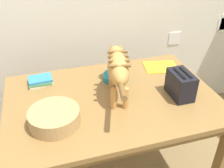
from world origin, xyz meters
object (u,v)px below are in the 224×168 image
(magazine, at_px, (161,67))
(coffee_mug, at_px, (117,69))
(book_stack, at_px, (40,81))
(cat, at_px, (118,68))
(saucer_bowl, at_px, (116,77))
(dining_table, at_px, (112,107))
(toaster, at_px, (181,85))
(wicker_basket, at_px, (54,117))

(magazine, bearing_deg, coffee_mug, -159.01)
(magazine, distance_m, book_stack, 0.92)
(cat, xyz_separation_m, book_stack, (-0.48, 0.28, -0.18))
(cat, relative_size, saucer_bowl, 3.41)
(cat, xyz_separation_m, coffee_mug, (0.05, 0.19, -0.11))
(coffee_mug, bearing_deg, cat, -104.79)
(dining_table, xyz_separation_m, saucer_bowl, (0.09, 0.21, 0.11))
(saucer_bowl, relative_size, toaster, 0.94)
(coffee_mug, height_order, magazine, coffee_mug)
(dining_table, relative_size, magazine, 5.40)
(saucer_bowl, relative_size, book_stack, 1.12)
(magazine, relative_size, book_stack, 1.51)
(cat, relative_size, toaster, 3.21)
(wicker_basket, bearing_deg, magazine, 26.86)
(dining_table, distance_m, toaster, 0.47)
(dining_table, height_order, magazine, magazine)
(dining_table, bearing_deg, toaster, -14.74)
(dining_table, bearing_deg, book_stack, 145.62)
(dining_table, distance_m, saucer_bowl, 0.25)
(saucer_bowl, distance_m, toaster, 0.47)
(wicker_basket, height_order, toaster, toaster)
(saucer_bowl, xyz_separation_m, wicker_basket, (-0.48, -0.37, 0.03))
(book_stack, bearing_deg, toaster, -25.47)
(coffee_mug, height_order, wicker_basket, coffee_mug)
(cat, bearing_deg, dining_table, -142.99)
(saucer_bowl, bearing_deg, wicker_basket, -142.19)
(cat, distance_m, toaster, 0.42)
(cat, distance_m, coffee_mug, 0.23)
(wicker_basket, bearing_deg, toaster, 3.51)
(coffee_mug, bearing_deg, saucer_bowl, 180.00)
(coffee_mug, relative_size, magazine, 0.48)
(cat, bearing_deg, toaster, -5.55)
(cat, bearing_deg, coffee_mug, 88.80)
(dining_table, relative_size, coffee_mug, 11.27)
(coffee_mug, bearing_deg, magazine, 10.29)
(dining_table, bearing_deg, wicker_basket, -157.18)
(coffee_mug, relative_size, wicker_basket, 0.42)
(wicker_basket, bearing_deg, book_stack, 96.51)
(cat, xyz_separation_m, wicker_basket, (-0.43, -0.18, -0.15))
(magazine, relative_size, wicker_basket, 0.88)
(cat, relative_size, wicker_basket, 2.23)
(book_stack, bearing_deg, magazine, -1.34)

